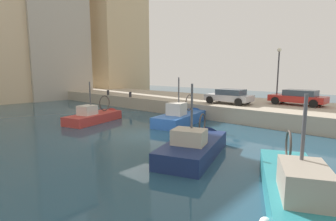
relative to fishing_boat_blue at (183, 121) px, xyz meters
The scene contains 13 objects.
water_surface 4.77m from the fishing_boat_blue, behind, with size 80.00×80.00×0.00m, color navy.
quay_wall 6.83m from the fishing_boat_blue, ahead, with size 9.00×56.00×1.20m, color #ADA08C.
fishing_boat_blue is the anchor object (origin of this frame).
fishing_boat_teal 12.81m from the fishing_boat_blue, 125.74° to the right, with size 6.94×4.42×4.22m.
fishing_boat_red 6.94m from the fishing_boat_blue, 126.03° to the left, with size 5.93×3.12×4.03m.
fishing_boat_navy 7.86m from the fishing_boat_blue, 136.86° to the right, with size 6.27×3.76×4.42m.
parked_car_silver 5.12m from the fishing_boat_blue, 17.74° to the right, with size 2.13×3.99×1.26m.
parked_car_red 9.94m from the fishing_boat_blue, 39.42° to the right, with size 2.08×4.42×1.27m.
mooring_bollard_mid 9.80m from the fishing_boat_blue, 74.28° to the left, with size 0.28×0.28×0.55m, color #2D2D33.
mooring_bollard_north 13.67m from the fishing_boat_blue, 78.85° to the left, with size 0.28×0.28×0.55m, color #2D2D33.
quay_streetlamp 10.25m from the fishing_boat_blue, 26.82° to the right, with size 0.36×0.36×4.83m.
waterfront_building_west_mid 28.09m from the fishing_boat_blue, 85.74° to the left, with size 8.94×9.24×17.52m.
waterfront_building_east_mid 30.36m from the fishing_boat_blue, 63.24° to the left, with size 8.94×8.40×24.32m.
Camera 1 is at (-11.35, -12.07, 4.07)m, focal length 28.45 mm.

